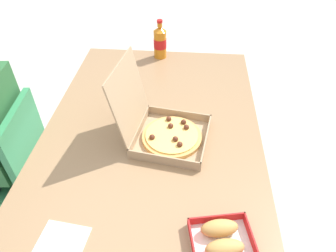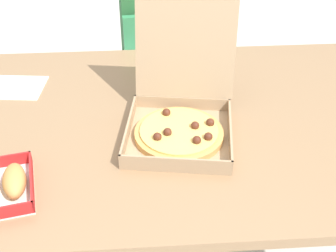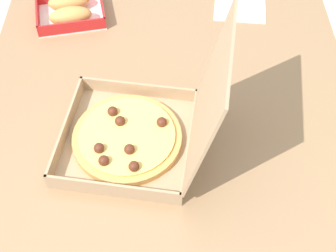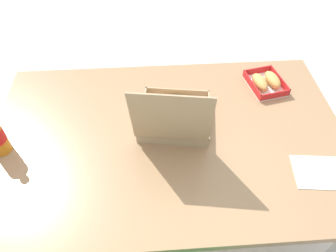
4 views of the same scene
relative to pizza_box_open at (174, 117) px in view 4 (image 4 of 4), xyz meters
name	(u,v)px [view 4 (image 4 of 4)]	position (x,y,z in m)	size (l,w,h in m)	color
ground_plane	(169,216)	(0.03, 0.06, -0.79)	(10.00, 10.00, 0.00)	beige
dining_table	(169,146)	(0.03, 0.06, -0.12)	(1.47, 0.94, 0.74)	#997551
pizza_box_open	(174,117)	(0.00, 0.00, 0.00)	(0.34, 0.40, 0.33)	tan
bread_side_box	(266,82)	(-0.45, -0.22, -0.02)	(0.18, 0.22, 0.06)	white
paper_menu	(322,172)	(-0.53, 0.28, -0.05)	(0.21, 0.15, 0.00)	white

